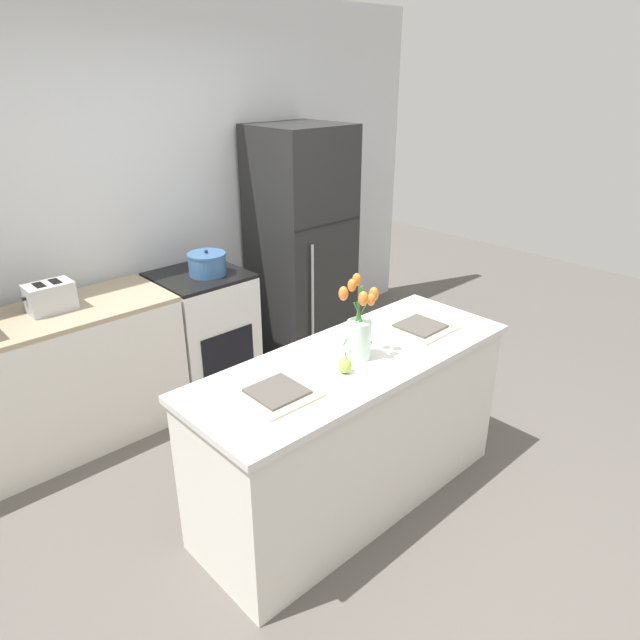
{
  "coord_description": "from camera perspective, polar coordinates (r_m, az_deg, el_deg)",
  "views": [
    {
      "loc": [
        -1.85,
        -1.73,
        2.21
      ],
      "look_at": [
        0.0,
        0.25,
        1.0
      ],
      "focal_mm": 32.0,
      "sensor_mm": 36.0,
      "label": 1
    }
  ],
  "objects": [
    {
      "name": "ground_plane",
      "position": [
        3.36,
        3.04,
        -17.18
      ],
      "size": [
        10.0,
        10.0,
        0.0
      ],
      "primitive_type": "plane",
      "color": "#59544F"
    },
    {
      "name": "back_wall",
      "position": [
        4.25,
        -16.63,
        11.33
      ],
      "size": [
        5.2,
        0.08,
        2.7
      ],
      "color": "silver",
      "rests_on": "ground_plane"
    },
    {
      "name": "kitchen_island",
      "position": [
        3.09,
        3.22,
        -10.96
      ],
      "size": [
        1.8,
        0.66,
        0.88
      ],
      "color": "silver",
      "rests_on": "ground_plane"
    },
    {
      "name": "back_counter",
      "position": [
        3.85,
        -26.28,
        -6.03
      ],
      "size": [
        1.68,
        0.6,
        0.89
      ],
      "color": "silver",
      "rests_on": "ground_plane"
    },
    {
      "name": "stove_range",
      "position": [
        4.24,
        -11.52,
        -1.13
      ],
      "size": [
        0.6,
        0.61,
        0.89
      ],
      "color": "silver",
      "rests_on": "ground_plane"
    },
    {
      "name": "refrigerator",
      "position": [
        4.6,
        -1.92,
        7.61
      ],
      "size": [
        0.68,
        0.67,
        1.83
      ],
      "color": "black",
      "rests_on": "ground_plane"
    },
    {
      "name": "flower_vase",
      "position": [
        2.78,
        3.94,
        -0.96
      ],
      "size": [
        0.18,
        0.15,
        0.43
      ],
      "color": "silver",
      "rests_on": "kitchen_island"
    },
    {
      "name": "pear_figurine",
      "position": [
        2.69,
        2.52,
        -4.49
      ],
      "size": [
        0.07,
        0.07,
        0.11
      ],
      "color": "#9EBC47",
      "rests_on": "kitchen_island"
    },
    {
      "name": "plate_setting_left",
      "position": [
        2.54,
        -4.31,
        -7.26
      ],
      "size": [
        0.31,
        0.31,
        0.02
      ],
      "color": "beige",
      "rests_on": "kitchen_island"
    },
    {
      "name": "plate_setting_right",
      "position": [
        3.2,
        10.0,
        -0.7
      ],
      "size": [
        0.31,
        0.31,
        0.02
      ],
      "color": "beige",
      "rests_on": "kitchen_island"
    },
    {
      "name": "toaster",
      "position": [
        3.71,
        -25.41,
        2.11
      ],
      "size": [
        0.28,
        0.18,
        0.17
      ],
      "color": "#B7BABC",
      "rests_on": "back_counter"
    },
    {
      "name": "cooking_pot",
      "position": [
        4.03,
        -11.22,
        5.54
      ],
      "size": [
        0.27,
        0.27,
        0.18
      ],
      "color": "#386093",
      "rests_on": "stove_range"
    }
  ]
}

